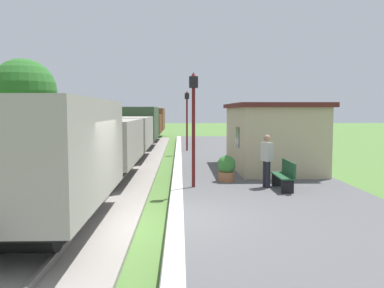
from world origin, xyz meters
The scene contains 15 objects.
ground_plane centered at (0.00, 0.00, 0.00)m, with size 160.00×160.00×0.00m, color #517A38.
platform_slab centered at (3.20, 0.00, 0.12)m, with size 6.00×60.00×0.25m, color #565659.
platform_edge_stripe centered at (0.40, 0.00, 0.25)m, with size 0.36×60.00×0.01m, color silver.
track_ballast centered at (-2.40, 0.00, 0.06)m, with size 3.80×60.00×0.12m, color gray.
rail_near centered at (-1.68, 0.00, 0.19)m, with size 0.07×60.00×0.14m, color slate.
rail_far centered at (-3.12, 0.00, 0.19)m, with size 0.07×60.00×0.14m, color slate.
freight_train centered at (-2.40, 16.24, 1.55)m, with size 2.50×39.20×2.72m.
station_hut centered at (4.40, 7.87, 1.65)m, with size 3.50×5.80×2.78m.
bench_near_hut centered at (3.79, 3.27, 0.72)m, with size 0.42×1.50×0.91m.
bench_down_platform centered at (3.79, 12.77, 0.72)m, with size 0.42×1.50×0.91m.
person_waiting centered at (3.29, 3.64, 1.18)m, with size 0.36×0.44×1.71m.
potted_planter centered at (2.13, 4.81, 0.72)m, with size 0.64×0.64×0.92m.
lamp_post_near centered at (0.93, 3.78, 2.80)m, with size 0.28×0.28×3.70m.
lamp_post_far centered at (0.93, 15.83, 2.80)m, with size 0.28×0.28×3.70m.
tree_trackside_far centered at (-6.95, 10.39, 3.65)m, with size 3.07×3.07×5.20m.
Camera 1 is at (0.50, -9.13, 2.72)m, focal length 37.64 mm.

